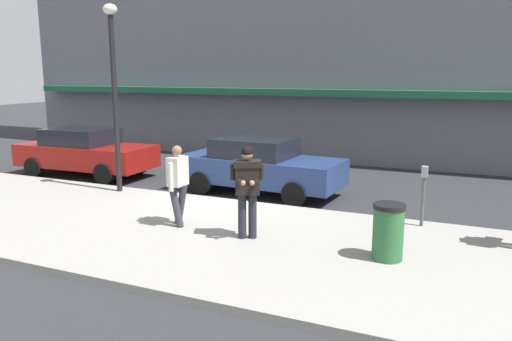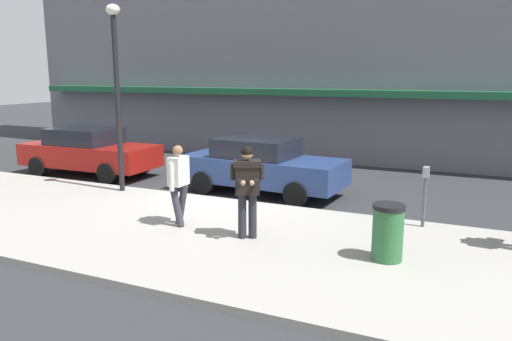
% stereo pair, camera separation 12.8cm
% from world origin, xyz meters
% --- Properties ---
extents(ground_plane, '(80.00, 80.00, 0.00)m').
position_xyz_m(ground_plane, '(0.00, 0.00, 0.00)').
color(ground_plane, '#2B2D30').
extents(sidewalk, '(32.00, 5.30, 0.14)m').
position_xyz_m(sidewalk, '(1.00, -2.85, 0.07)').
color(sidewalk, '#99968E').
rests_on(sidewalk, ground).
extents(curb_paint_line, '(28.00, 0.12, 0.01)m').
position_xyz_m(curb_paint_line, '(1.00, 0.05, 0.00)').
color(curb_paint_line, silver).
rests_on(curb_paint_line, ground).
extents(parked_sedan_near, '(4.54, 2.01, 1.54)m').
position_xyz_m(parked_sedan_near, '(-5.71, 1.13, 0.79)').
color(parked_sedan_near, maroon).
rests_on(parked_sedan_near, ground).
extents(parked_sedan_mid, '(4.61, 2.15, 1.54)m').
position_xyz_m(parked_sedan_mid, '(0.44, 1.18, 0.79)').
color(parked_sedan_mid, navy).
rests_on(parked_sedan_mid, ground).
extents(man_texting_on_phone, '(0.62, 0.65, 1.81)m').
position_xyz_m(man_texting_on_phone, '(1.94, -2.80, 1.25)').
color(man_texting_on_phone, '#23232B').
rests_on(man_texting_on_phone, sidewalk).
extents(pedestrian_in_light_coat, '(0.33, 0.60, 1.70)m').
position_xyz_m(pedestrian_in_light_coat, '(0.27, -2.63, 1.11)').
color(pedestrian_in_light_coat, '#33333D').
rests_on(pedestrian_in_light_coat, sidewalk).
extents(street_lamp_post, '(0.36, 0.36, 4.88)m').
position_xyz_m(street_lamp_post, '(-2.90, -0.65, 3.14)').
color(street_lamp_post, black).
rests_on(street_lamp_post, sidewalk).
extents(parking_meter, '(0.12, 0.18, 1.27)m').
position_xyz_m(parking_meter, '(4.94, -0.60, 0.97)').
color(parking_meter, '#4C4C51').
rests_on(parking_meter, sidewalk).
extents(trash_bin, '(0.55, 0.55, 0.98)m').
position_xyz_m(trash_bin, '(4.61, -2.83, 0.63)').
color(trash_bin, '#2D6638').
rests_on(trash_bin, sidewalk).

